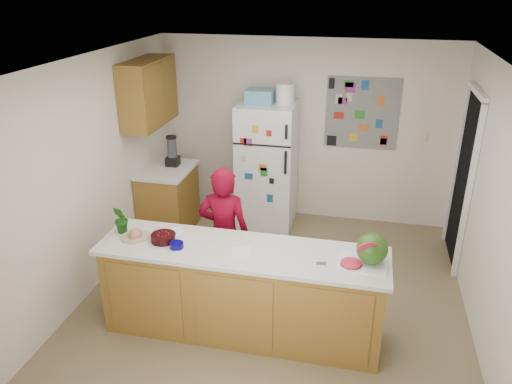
% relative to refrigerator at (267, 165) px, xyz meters
% --- Properties ---
extents(floor, '(4.00, 4.50, 0.02)m').
position_rel_refrigerator_xyz_m(floor, '(0.45, -1.88, -0.86)').
color(floor, brown).
rests_on(floor, ground).
extents(wall_back, '(4.00, 0.02, 2.50)m').
position_rel_refrigerator_xyz_m(wall_back, '(0.45, 0.38, 0.40)').
color(wall_back, beige).
rests_on(wall_back, ground).
extents(wall_left, '(0.02, 4.50, 2.50)m').
position_rel_refrigerator_xyz_m(wall_left, '(-1.56, -1.88, 0.40)').
color(wall_left, beige).
rests_on(wall_left, ground).
extents(wall_right, '(0.02, 4.50, 2.50)m').
position_rel_refrigerator_xyz_m(wall_right, '(2.46, -1.88, 0.40)').
color(wall_right, beige).
rests_on(wall_right, ground).
extents(ceiling, '(4.00, 4.50, 0.02)m').
position_rel_refrigerator_xyz_m(ceiling, '(0.45, -1.88, 1.66)').
color(ceiling, white).
rests_on(ceiling, wall_back).
extents(doorway, '(0.03, 0.85, 2.04)m').
position_rel_refrigerator_xyz_m(doorway, '(2.44, -0.43, 0.17)').
color(doorway, black).
rests_on(doorway, ground).
extents(peninsula_base, '(2.60, 0.62, 0.88)m').
position_rel_refrigerator_xyz_m(peninsula_base, '(0.25, -2.38, -0.41)').
color(peninsula_base, brown).
rests_on(peninsula_base, floor).
extents(peninsula_top, '(2.68, 0.70, 0.04)m').
position_rel_refrigerator_xyz_m(peninsula_top, '(0.25, -2.38, 0.05)').
color(peninsula_top, silver).
rests_on(peninsula_top, peninsula_base).
extents(side_counter_base, '(0.60, 0.80, 0.86)m').
position_rel_refrigerator_xyz_m(side_counter_base, '(-1.24, -0.53, -0.42)').
color(side_counter_base, brown).
rests_on(side_counter_base, floor).
extents(side_counter_top, '(0.64, 0.84, 0.04)m').
position_rel_refrigerator_xyz_m(side_counter_top, '(-1.24, -0.53, 0.03)').
color(side_counter_top, silver).
rests_on(side_counter_top, side_counter_base).
extents(upper_cabinets, '(0.35, 1.00, 0.80)m').
position_rel_refrigerator_xyz_m(upper_cabinets, '(-1.37, -0.58, 1.05)').
color(upper_cabinets, brown).
rests_on(upper_cabinets, wall_left).
extents(refrigerator, '(0.75, 0.70, 1.70)m').
position_rel_refrigerator_xyz_m(refrigerator, '(0.00, 0.00, 0.00)').
color(refrigerator, silver).
rests_on(refrigerator, floor).
extents(fridge_top_bin, '(0.35, 0.28, 0.18)m').
position_rel_refrigerator_xyz_m(fridge_top_bin, '(-0.10, 0.00, 0.94)').
color(fridge_top_bin, '#5999B2').
rests_on(fridge_top_bin, refrigerator).
extents(photo_collage, '(0.95, 0.01, 0.95)m').
position_rel_refrigerator_xyz_m(photo_collage, '(1.20, 0.36, 0.70)').
color(photo_collage, slate).
rests_on(photo_collage, wall_back).
extents(person, '(0.55, 0.37, 1.48)m').
position_rel_refrigerator_xyz_m(person, '(-0.08, -1.81, -0.11)').
color(person, '#600214').
rests_on(person, floor).
extents(blender_appliance, '(0.13, 0.13, 0.38)m').
position_rel_refrigerator_xyz_m(blender_appliance, '(-1.19, -0.40, 0.24)').
color(blender_appliance, black).
rests_on(blender_appliance, side_counter_top).
extents(cutting_board, '(0.46, 0.37, 0.01)m').
position_rel_refrigerator_xyz_m(cutting_board, '(1.35, -2.39, 0.08)').
color(cutting_board, silver).
rests_on(cutting_board, peninsula_top).
extents(watermelon, '(0.27, 0.27, 0.27)m').
position_rel_refrigerator_xyz_m(watermelon, '(1.41, -2.37, 0.22)').
color(watermelon, '#285516').
rests_on(watermelon, cutting_board).
extents(watermelon_slice, '(0.18, 0.18, 0.02)m').
position_rel_refrigerator_xyz_m(watermelon_slice, '(1.24, -2.44, 0.09)').
color(watermelon_slice, '#DC4134').
rests_on(watermelon_slice, cutting_board).
extents(cherry_bowl, '(0.31, 0.31, 0.07)m').
position_rel_refrigerator_xyz_m(cherry_bowl, '(-0.50, -2.39, 0.11)').
color(cherry_bowl, black).
rests_on(cherry_bowl, peninsula_top).
extents(white_bowl, '(0.27, 0.27, 0.06)m').
position_rel_refrigerator_xyz_m(white_bowl, '(-0.44, -2.30, 0.10)').
color(white_bowl, silver).
rests_on(white_bowl, peninsula_top).
extents(cobalt_bowl, '(0.16, 0.16, 0.05)m').
position_rel_refrigerator_xyz_m(cobalt_bowl, '(-0.34, -2.48, 0.10)').
color(cobalt_bowl, '#070258').
rests_on(cobalt_bowl, peninsula_top).
extents(plate, '(0.27, 0.27, 0.02)m').
position_rel_refrigerator_xyz_m(plate, '(-0.79, -2.39, 0.08)').
color(plate, '#C1AD98').
rests_on(plate, peninsula_top).
extents(paper_towel, '(0.22, 0.21, 0.02)m').
position_rel_refrigerator_xyz_m(paper_towel, '(0.27, -2.43, 0.08)').
color(paper_towel, white).
rests_on(paper_towel, peninsula_top).
extents(keys, '(0.09, 0.05, 0.01)m').
position_rel_refrigerator_xyz_m(keys, '(0.99, -2.47, 0.08)').
color(keys, slate).
rests_on(keys, peninsula_top).
extents(potted_plant, '(0.20, 0.21, 0.29)m').
position_rel_refrigerator_xyz_m(potted_plant, '(-0.95, -2.33, 0.22)').
color(potted_plant, '#0C3E0D').
rests_on(potted_plant, peninsula_top).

